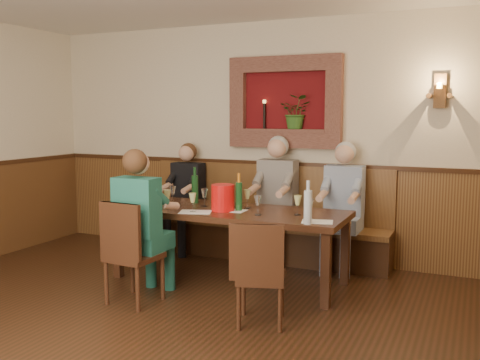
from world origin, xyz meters
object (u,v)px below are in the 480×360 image
Objects in this scene: dining_table at (229,216)px; person_bench_right at (342,218)px; water_bottle at (308,206)px; wine_bottle_green_a at (239,195)px; bench at (263,231)px; person_bench_left at (185,208)px; chair_near_right at (261,295)px; person_bench_mid at (275,211)px; spittoon_bucket at (223,198)px; person_chair_front at (143,237)px; wine_bottle_green_b at (195,188)px; chair_near_left at (133,273)px.

person_bench_right is at bearing 40.89° from dining_table.
water_bottle is (0.95, -0.37, 0.23)m from dining_table.
water_bottle is (0.82, -0.34, 0.01)m from wine_bottle_green_a.
person_bench_left is at bearing -174.13° from bench.
chair_near_right is 0.90m from water_bottle.
person_bench_mid reaches higher than bench.
person_chair_front is at bearing -126.10° from spittoon_bucket.
chair_near_right is at bearing -42.62° from wine_bottle_green_b.
person_bench_right is (0.97, 0.84, -0.09)m from dining_table.
person_bench_left reaches higher than water_bottle.
wine_bottle_green_a is (1.13, -0.87, 0.35)m from person_bench_left.
person_bench_mid reaches higher than chair_near_right.
chair_near_left is 0.65× the size of person_bench_mid.
dining_table is 0.23m from spittoon_bucket.
wine_bottle_green_b reaches higher than wine_bottle_green_a.
person_bench_left is 1.19m from person_bench_mid.
dining_table is at bearing 110.61° from chair_near_right.
spittoon_bucket is at bearing 114.49° from chair_near_right.
person_bench_left is at bearing 142.38° from wine_bottle_green_a.
wine_bottle_green_a is at bearing 157.38° from water_bottle.
spittoon_bucket reaches higher than dining_table.
person_bench_left is 3.45× the size of wine_bottle_green_b.
bench is 2.02m from chair_near_right.
person_bench_right is (1.49, 1.78, 0.31)m from chair_near_left.
person_bench_right reaches higher than bench.
dining_table is at bearing 158.47° from water_bottle.
wine_bottle_green_a is at bearing -37.62° from person_bench_left.
person_chair_front is 3.72× the size of wine_bottle_green_a.
bench is 1.14m from wine_bottle_green_a.
person_bench_right reaches higher than spittoon_bucket.
person_chair_front is at bearing -113.57° from person_bench_mid.
person_bench_left reaches higher than chair_near_left.
water_bottle reaches higher than chair_near_right.
person_bench_mid reaches higher than wine_bottle_green_b.
bench is at bearing 88.78° from spittoon_bucket.
wine_bottle_green_b is at bearing 160.17° from wine_bottle_green_a.
spittoon_bucket is 0.56m from wine_bottle_green_b.
water_bottle is at bearing 25.49° from chair_near_left.
person_bench_right is 3.64× the size of water_bottle.
person_bench_left is 0.96× the size of person_chair_front.
dining_table is 1.69× the size of person_bench_right.
chair_near_right is 0.64× the size of person_bench_left.
person_bench_mid is at bearing 77.51° from dining_table.
person_bench_mid reaches higher than dining_table.
chair_near_right is at bearing -97.51° from person_bench_right.
person_bench_right is 3.61× the size of wine_bottle_green_b.
person_bench_right is (0.23, 1.78, 0.33)m from chair_near_right.
person_bench_right is at bearing 47.38° from person_chair_front.
bench is 3.46× the size of chair_near_right.
person_bench_left is 1.40m from spittoon_bucket.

